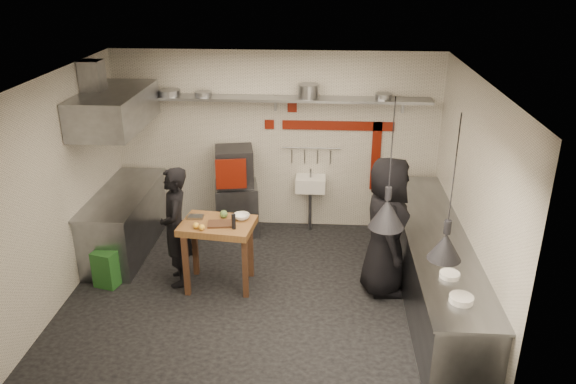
# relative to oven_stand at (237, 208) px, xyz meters

# --- Properties ---
(floor) EXTENTS (5.00, 5.00, 0.00)m
(floor) POSITION_rel_oven_stand_xyz_m (0.60, -1.75, -0.40)
(floor) COLOR black
(floor) RESTS_ON ground
(ceiling) EXTENTS (5.00, 5.00, 0.00)m
(ceiling) POSITION_rel_oven_stand_xyz_m (0.60, -1.75, 2.40)
(ceiling) COLOR beige
(ceiling) RESTS_ON floor
(wall_back) EXTENTS (5.00, 0.04, 2.80)m
(wall_back) POSITION_rel_oven_stand_xyz_m (0.60, 0.35, 1.00)
(wall_back) COLOR beige
(wall_back) RESTS_ON floor
(wall_front) EXTENTS (5.00, 0.04, 2.80)m
(wall_front) POSITION_rel_oven_stand_xyz_m (0.60, -3.85, 1.00)
(wall_front) COLOR beige
(wall_front) RESTS_ON floor
(wall_left) EXTENTS (0.04, 4.20, 2.80)m
(wall_left) POSITION_rel_oven_stand_xyz_m (-1.90, -1.75, 1.00)
(wall_left) COLOR beige
(wall_left) RESTS_ON floor
(wall_right) EXTENTS (0.04, 4.20, 2.80)m
(wall_right) POSITION_rel_oven_stand_xyz_m (3.10, -1.75, 1.00)
(wall_right) COLOR beige
(wall_right) RESTS_ON floor
(red_band_horiz) EXTENTS (1.70, 0.02, 0.14)m
(red_band_horiz) POSITION_rel_oven_stand_xyz_m (1.55, 0.33, 1.28)
(red_band_horiz) COLOR maroon
(red_band_horiz) RESTS_ON wall_back
(red_band_vert) EXTENTS (0.14, 0.02, 1.10)m
(red_band_vert) POSITION_rel_oven_stand_xyz_m (2.15, 0.33, 0.80)
(red_band_vert) COLOR maroon
(red_band_vert) RESTS_ON wall_back
(red_tile_a) EXTENTS (0.14, 0.02, 0.14)m
(red_tile_a) POSITION_rel_oven_stand_xyz_m (0.85, 0.33, 1.55)
(red_tile_a) COLOR maroon
(red_tile_a) RESTS_ON wall_back
(red_tile_b) EXTENTS (0.14, 0.02, 0.14)m
(red_tile_b) POSITION_rel_oven_stand_xyz_m (0.50, 0.33, 1.28)
(red_tile_b) COLOR maroon
(red_tile_b) RESTS_ON wall_back
(back_shelf) EXTENTS (4.60, 0.34, 0.04)m
(back_shelf) POSITION_rel_oven_stand_xyz_m (0.60, 0.17, 1.72)
(back_shelf) COLOR slate
(back_shelf) RESTS_ON wall_back
(shelf_bracket_left) EXTENTS (0.04, 0.06, 0.24)m
(shelf_bracket_left) POSITION_rel_oven_stand_xyz_m (-1.30, 0.32, 1.62)
(shelf_bracket_left) COLOR slate
(shelf_bracket_left) RESTS_ON wall_back
(shelf_bracket_mid) EXTENTS (0.04, 0.06, 0.24)m
(shelf_bracket_mid) POSITION_rel_oven_stand_xyz_m (0.60, 0.32, 1.62)
(shelf_bracket_mid) COLOR slate
(shelf_bracket_mid) RESTS_ON wall_back
(shelf_bracket_right) EXTENTS (0.04, 0.06, 0.24)m
(shelf_bracket_right) POSITION_rel_oven_stand_xyz_m (2.50, 0.32, 1.62)
(shelf_bracket_right) COLOR slate
(shelf_bracket_right) RESTS_ON wall_back
(pan_far_left) EXTENTS (0.33, 0.33, 0.09)m
(pan_far_left) POSITION_rel_oven_stand_xyz_m (-0.97, 0.17, 1.79)
(pan_far_left) COLOR slate
(pan_far_left) RESTS_ON back_shelf
(pan_mid_left) EXTENTS (0.29, 0.29, 0.07)m
(pan_mid_left) POSITION_rel_oven_stand_xyz_m (-0.47, 0.17, 1.78)
(pan_mid_left) COLOR slate
(pan_mid_left) RESTS_ON back_shelf
(stock_pot) EXTENTS (0.37, 0.37, 0.20)m
(stock_pot) POSITION_rel_oven_stand_xyz_m (1.10, 0.17, 1.84)
(stock_pot) COLOR slate
(stock_pot) RESTS_ON back_shelf
(pan_right) EXTENTS (0.25, 0.25, 0.08)m
(pan_right) POSITION_rel_oven_stand_xyz_m (2.19, 0.17, 1.78)
(pan_right) COLOR slate
(pan_right) RESTS_ON back_shelf
(oven_stand) EXTENTS (0.75, 0.70, 0.80)m
(oven_stand) POSITION_rel_oven_stand_xyz_m (0.00, 0.00, 0.00)
(oven_stand) COLOR slate
(oven_stand) RESTS_ON floor
(combi_oven) EXTENTS (0.65, 0.62, 0.58)m
(combi_oven) POSITION_rel_oven_stand_xyz_m (-0.02, 0.05, 0.69)
(combi_oven) COLOR black
(combi_oven) RESTS_ON oven_stand
(oven_door) EXTENTS (0.45, 0.11, 0.46)m
(oven_door) POSITION_rel_oven_stand_xyz_m (-0.02, -0.29, 0.69)
(oven_door) COLOR maroon
(oven_door) RESTS_ON combi_oven
(oven_glass) EXTENTS (0.39, 0.09, 0.34)m
(oven_glass) POSITION_rel_oven_stand_xyz_m (-0.01, -0.29, 0.69)
(oven_glass) COLOR black
(oven_glass) RESTS_ON oven_door
(hand_sink) EXTENTS (0.46, 0.34, 0.22)m
(hand_sink) POSITION_rel_oven_stand_xyz_m (1.15, 0.17, 0.38)
(hand_sink) COLOR white
(hand_sink) RESTS_ON wall_back
(sink_tap) EXTENTS (0.03, 0.03, 0.14)m
(sink_tap) POSITION_rel_oven_stand_xyz_m (1.15, 0.17, 0.56)
(sink_tap) COLOR slate
(sink_tap) RESTS_ON hand_sink
(sink_drain) EXTENTS (0.06, 0.06, 0.66)m
(sink_drain) POSITION_rel_oven_stand_xyz_m (1.15, 0.13, -0.06)
(sink_drain) COLOR slate
(sink_drain) RESTS_ON floor
(utensil_rail) EXTENTS (0.90, 0.02, 0.02)m
(utensil_rail) POSITION_rel_oven_stand_xyz_m (1.15, 0.31, 0.92)
(utensil_rail) COLOR slate
(utensil_rail) RESTS_ON wall_back
(counter_right) EXTENTS (0.70, 3.80, 0.90)m
(counter_right) POSITION_rel_oven_stand_xyz_m (2.75, -1.75, 0.05)
(counter_right) COLOR slate
(counter_right) RESTS_ON floor
(counter_right_top) EXTENTS (0.76, 3.90, 0.03)m
(counter_right_top) POSITION_rel_oven_stand_xyz_m (2.75, -1.75, 0.52)
(counter_right_top) COLOR slate
(counter_right_top) RESTS_ON counter_right
(plate_stack) EXTENTS (0.31, 0.31, 0.07)m
(plate_stack) POSITION_rel_oven_stand_xyz_m (2.72, -3.21, 0.56)
(plate_stack) COLOR white
(plate_stack) RESTS_ON counter_right_top
(small_bowl_right) EXTENTS (0.28, 0.28, 0.05)m
(small_bowl_right) POSITION_rel_oven_stand_xyz_m (2.70, -2.74, 0.56)
(small_bowl_right) COLOR white
(small_bowl_right) RESTS_ON counter_right_top
(counter_left) EXTENTS (0.70, 1.90, 0.90)m
(counter_left) POSITION_rel_oven_stand_xyz_m (-1.55, -0.70, 0.05)
(counter_left) COLOR slate
(counter_left) RESTS_ON floor
(counter_left_top) EXTENTS (0.76, 2.00, 0.03)m
(counter_left_top) POSITION_rel_oven_stand_xyz_m (-1.55, -0.70, 0.52)
(counter_left_top) COLOR slate
(counter_left_top) RESTS_ON counter_left
(extractor_hood) EXTENTS (0.78, 1.60, 0.50)m
(extractor_hood) POSITION_rel_oven_stand_xyz_m (-1.50, -0.70, 1.75)
(extractor_hood) COLOR slate
(extractor_hood) RESTS_ON ceiling
(hood_duct) EXTENTS (0.28, 0.28, 0.50)m
(hood_duct) POSITION_rel_oven_stand_xyz_m (-1.75, -0.70, 2.15)
(hood_duct) COLOR slate
(hood_duct) RESTS_ON ceiling
(green_bin) EXTENTS (0.37, 0.37, 0.50)m
(green_bin) POSITION_rel_oven_stand_xyz_m (-1.48, -1.66, -0.15)
(green_bin) COLOR #225A21
(green_bin) RESTS_ON floor
(prep_table) EXTENTS (0.99, 0.75, 0.92)m
(prep_table) POSITION_rel_oven_stand_xyz_m (0.01, -1.58, 0.06)
(prep_table) COLOR brown
(prep_table) RESTS_ON floor
(cutting_board) EXTENTS (0.33, 0.25, 0.02)m
(cutting_board) POSITION_rel_oven_stand_xyz_m (0.05, -1.64, 0.53)
(cutting_board) COLOR #4A2D1C
(cutting_board) RESTS_ON prep_table
(pepper_mill) EXTENTS (0.06, 0.06, 0.20)m
(pepper_mill) POSITION_rel_oven_stand_xyz_m (0.24, -1.74, 0.62)
(pepper_mill) COLOR black
(pepper_mill) RESTS_ON prep_table
(lemon_a) EXTENTS (0.10, 0.10, 0.08)m
(lemon_a) POSITION_rel_oven_stand_xyz_m (-0.23, -1.76, 0.56)
(lemon_a) COLOR yellow
(lemon_a) RESTS_ON prep_table
(lemon_b) EXTENTS (0.08, 0.08, 0.08)m
(lemon_b) POSITION_rel_oven_stand_xyz_m (-0.15, -1.80, 0.56)
(lemon_b) COLOR yellow
(lemon_b) RESTS_ON prep_table
(veg_ball) EXTENTS (0.12, 0.12, 0.10)m
(veg_ball) POSITION_rel_oven_stand_xyz_m (0.06, -1.43, 0.57)
(veg_ball) COLOR #59823D
(veg_ball) RESTS_ON prep_table
(steel_tray) EXTENTS (0.20, 0.14, 0.03)m
(steel_tray) POSITION_rel_oven_stand_xyz_m (-0.30, -1.46, 0.54)
(steel_tray) COLOR slate
(steel_tray) RESTS_ON prep_table
(bowl) EXTENTS (0.27, 0.27, 0.07)m
(bowl) POSITION_rel_oven_stand_xyz_m (0.30, -1.45, 0.55)
(bowl) COLOR white
(bowl) RESTS_ON prep_table
(heat_lamp_near) EXTENTS (0.49, 0.49, 1.42)m
(heat_lamp_near) POSITION_rel_oven_stand_xyz_m (2.02, -2.51, 1.69)
(heat_lamp_near) COLOR black
(heat_lamp_near) RESTS_ON ceiling
(heat_lamp_far) EXTENTS (0.35, 0.35, 1.45)m
(heat_lamp_far) POSITION_rel_oven_stand_xyz_m (2.53, -3.10, 1.67)
(heat_lamp_far) COLOR black
(heat_lamp_far) RESTS_ON ceiling
(chef_left) EXTENTS (0.52, 0.67, 1.63)m
(chef_left) POSITION_rel_oven_stand_xyz_m (-0.56, -1.53, 0.41)
(chef_left) COLOR black
(chef_left) RESTS_ON floor
(chef_right) EXTENTS (0.60, 0.91, 1.83)m
(chef_right) POSITION_rel_oven_stand_xyz_m (2.15, -1.56, 0.52)
(chef_right) COLOR black
(chef_right) RESTS_ON floor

